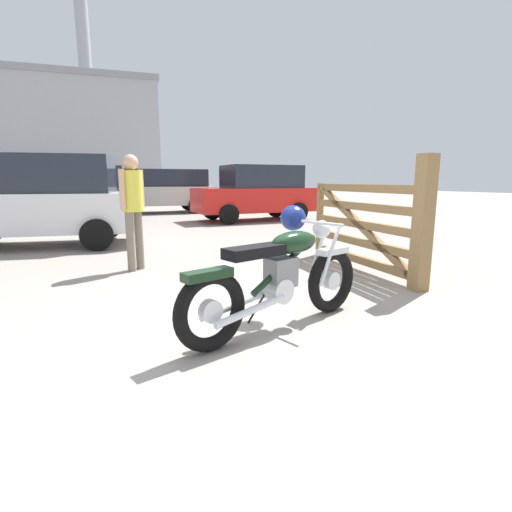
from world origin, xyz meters
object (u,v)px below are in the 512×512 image
object	(u,v)px
vintage_motorcycle	(282,273)
silver_sedan_mid	(158,189)
bystander	(133,200)
blue_hatchback_right	(41,200)
pale_sedan_back	(75,192)
dark_sedan_left	(257,192)
timber_gate	(373,224)

from	to	relation	value
vintage_motorcycle	silver_sedan_mid	distance (m)	13.45
bystander	blue_hatchback_right	bearing A→B (deg)	164.47
vintage_motorcycle	pale_sedan_back	distance (m)	11.43
vintage_motorcycle	dark_sedan_left	size ratio (longest dim) A/B	0.52
dark_sedan_left	silver_sedan_mid	xyz separation A→B (m)	(-2.41, 4.49, 0.02)
silver_sedan_mid	blue_hatchback_right	bearing A→B (deg)	68.31
blue_hatchback_right	timber_gate	bearing A→B (deg)	144.37
silver_sedan_mid	blue_hatchback_right	distance (m)	8.34
dark_sedan_left	blue_hatchback_right	world-z (taller)	same
silver_sedan_mid	vintage_motorcycle	bearing A→B (deg)	88.39
pale_sedan_back	timber_gate	bearing A→B (deg)	104.98
vintage_motorcycle	blue_hatchback_right	bearing A→B (deg)	94.94
dark_sedan_left	vintage_motorcycle	bearing A→B (deg)	67.19
bystander	pale_sedan_back	bearing A→B (deg)	144.77
vintage_motorcycle	blue_hatchback_right	world-z (taller)	blue_hatchback_right
pale_sedan_back	bystander	bearing A→B (deg)	89.57
vintage_motorcycle	timber_gate	xyz separation A→B (m)	(2.11, 1.31, 0.21)
vintage_motorcycle	bystander	xyz separation A→B (m)	(-0.90, 2.89, 0.53)
dark_sedan_left	pale_sedan_back	size ratio (longest dim) A/B	0.96
bystander	pale_sedan_back	size ratio (longest dim) A/B	0.41
silver_sedan_mid	dark_sedan_left	bearing A→B (deg)	122.24
blue_hatchback_right	dark_sedan_left	bearing A→B (deg)	-143.09
silver_sedan_mid	blue_hatchback_right	world-z (taller)	blue_hatchback_right
vintage_motorcycle	bystander	distance (m)	3.07
timber_gate	silver_sedan_mid	xyz separation A→B (m)	(-0.79, 12.07, 0.24)
pale_sedan_back	dark_sedan_left	bearing A→B (deg)	150.12
timber_gate	silver_sedan_mid	bearing A→B (deg)	7.26
dark_sedan_left	silver_sedan_mid	distance (m)	5.10
bystander	dark_sedan_left	distance (m)	7.57
bystander	blue_hatchback_right	distance (m)	3.29
bystander	timber_gate	bearing A→B (deg)	21.51
bystander	silver_sedan_mid	xyz separation A→B (m)	(2.22, 10.48, -0.08)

